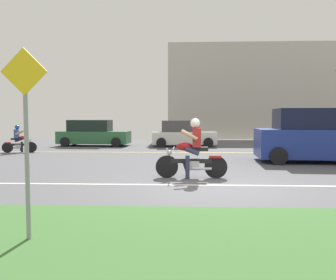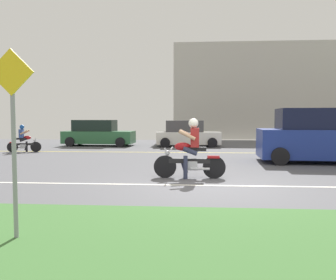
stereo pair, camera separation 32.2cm
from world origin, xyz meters
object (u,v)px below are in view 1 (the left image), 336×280
object	(u,v)px
suv_nearby	(317,136)
street_sign	(26,126)
parked_car_1	(183,134)
parked_car_0	(93,134)
motorcyclist	(192,153)
motorcyclist_distant	(19,141)

from	to	relation	value
suv_nearby	street_sign	world-z (taller)	street_sign
suv_nearby	parked_car_1	world-z (taller)	suv_nearby
parked_car_0	parked_car_1	xyz separation A→B (m)	(5.39, -0.10, -0.01)
parked_car_0	suv_nearby	bearing A→B (deg)	-34.39
motorcyclist	motorcyclist_distant	size ratio (longest dim) A/B	1.26
motorcyclist	suv_nearby	distance (m)	6.17
motorcyclist	parked_car_0	world-z (taller)	motorcyclist
parked_car_0	street_sign	world-z (taller)	street_sign
motorcyclist_distant	street_sign	distance (m)	13.48
suv_nearby	street_sign	bearing A→B (deg)	-128.48
motorcyclist	parked_car_1	size ratio (longest dim) A/B	0.52
parked_car_0	parked_car_1	distance (m)	5.39
parked_car_0	parked_car_1	size ratio (longest dim) A/B	1.11
motorcyclist	suv_nearby	xyz separation A→B (m)	(4.85, 3.80, 0.28)
suv_nearby	motorcyclist	bearing A→B (deg)	-141.94
suv_nearby	motorcyclist_distant	bearing A→B (deg)	166.96
parked_car_1	suv_nearby	bearing A→B (deg)	-54.06
suv_nearby	parked_car_1	xyz separation A→B (m)	(-5.16, 7.12, -0.27)
motorcyclist	parked_car_1	bearing A→B (deg)	91.61
suv_nearby	parked_car_0	world-z (taller)	suv_nearby
parked_car_0	street_sign	xyz separation A→B (m)	(3.37, -16.25, 0.86)
parked_car_1	motorcyclist_distant	xyz separation A→B (m)	(-7.93, -4.09, -0.14)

